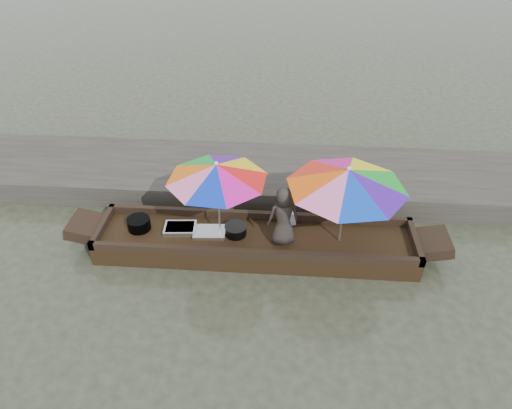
# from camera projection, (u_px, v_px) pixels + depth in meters

# --- Properties ---
(water) EXTENTS (80.00, 80.00, 0.00)m
(water) POSITION_uv_depth(u_px,v_px,m) (256.00, 251.00, 8.52)
(water) COLOR #2B3123
(water) RESTS_ON ground
(dock) EXTENTS (22.00, 2.20, 0.50)m
(dock) POSITION_uv_depth(u_px,v_px,m) (263.00, 177.00, 10.15)
(dock) COLOR #2D2B26
(dock) RESTS_ON ground
(boat_hull) EXTENTS (5.79, 1.20, 0.35)m
(boat_hull) POSITION_uv_depth(u_px,v_px,m) (256.00, 244.00, 8.41)
(boat_hull) COLOR black
(boat_hull) RESTS_ON water
(cooking_pot) EXTENTS (0.42, 0.42, 0.22)m
(cooking_pot) POSITION_uv_depth(u_px,v_px,m) (139.00, 224.00, 8.44)
(cooking_pot) COLOR black
(cooking_pot) RESTS_ON boat_hull
(tray_crayfish) EXTENTS (0.61, 0.45, 0.09)m
(tray_crayfish) POSITION_uv_depth(u_px,v_px,m) (180.00, 228.00, 8.43)
(tray_crayfish) COLOR silver
(tray_crayfish) RESTS_ON boat_hull
(tray_scallop) EXTENTS (0.61, 0.44, 0.06)m
(tray_scallop) POSITION_uv_depth(u_px,v_px,m) (210.00, 232.00, 8.37)
(tray_scallop) COLOR silver
(tray_scallop) RESTS_ON boat_hull
(charcoal_grill) EXTENTS (0.39, 0.39, 0.18)m
(charcoal_grill) POSITION_uv_depth(u_px,v_px,m) (236.00, 230.00, 8.31)
(charcoal_grill) COLOR black
(charcoal_grill) RESTS_ON boat_hull
(supply_bag) EXTENTS (0.34, 0.30, 0.26)m
(supply_bag) POSITION_uv_depth(u_px,v_px,m) (287.00, 217.00, 8.56)
(supply_bag) COLOR silver
(supply_bag) RESTS_ON boat_hull
(vendor) EXTENTS (0.63, 0.49, 1.14)m
(vendor) POSITION_uv_depth(u_px,v_px,m) (283.00, 216.00, 7.86)
(vendor) COLOR #2C2623
(vendor) RESTS_ON boat_hull
(umbrella_bow) EXTENTS (2.19, 2.19, 1.55)m
(umbrella_bow) POSITION_uv_depth(u_px,v_px,m) (218.00, 200.00, 7.89)
(umbrella_bow) COLOR yellow
(umbrella_bow) RESTS_ON boat_hull
(umbrella_stern) EXTENTS (2.40, 2.40, 1.55)m
(umbrella_stern) POSITION_uv_depth(u_px,v_px,m) (344.00, 206.00, 7.77)
(umbrella_stern) COLOR green
(umbrella_stern) RESTS_ON boat_hull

